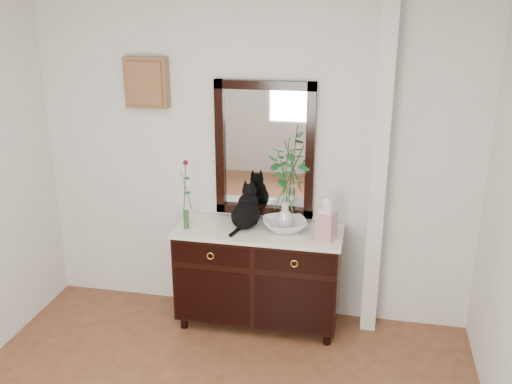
% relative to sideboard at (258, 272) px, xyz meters
% --- Properties ---
extents(wall_back, '(3.60, 0.04, 2.70)m').
position_rel_sideboard_xyz_m(wall_back, '(-0.10, 0.25, 0.88)').
color(wall_back, silver).
rests_on(wall_back, ground).
extents(pilaster, '(0.12, 0.20, 2.70)m').
position_rel_sideboard_xyz_m(pilaster, '(0.90, 0.17, 0.88)').
color(pilaster, silver).
rests_on(pilaster, ground).
extents(sideboard, '(1.33, 0.52, 0.82)m').
position_rel_sideboard_xyz_m(sideboard, '(0.00, 0.00, 0.00)').
color(sideboard, black).
rests_on(sideboard, ground).
extents(wall_mirror, '(0.80, 0.06, 1.10)m').
position_rel_sideboard_xyz_m(wall_mirror, '(-0.00, 0.24, 0.97)').
color(wall_mirror, black).
rests_on(wall_mirror, wall_back).
extents(key_cabinet, '(0.35, 0.10, 0.40)m').
position_rel_sideboard_xyz_m(key_cabinet, '(-0.95, 0.21, 1.48)').
color(key_cabinet, brown).
rests_on(key_cabinet, wall_back).
extents(cat, '(0.31, 0.36, 0.35)m').
position_rel_sideboard_xyz_m(cat, '(-0.11, 0.03, 0.55)').
color(cat, black).
rests_on(cat, sideboard).
extents(lotus_bowl, '(0.44, 0.44, 0.08)m').
position_rel_sideboard_xyz_m(lotus_bowl, '(0.20, 0.04, 0.42)').
color(lotus_bowl, white).
rests_on(lotus_bowl, sideboard).
extents(vase_branches, '(0.41, 0.41, 0.75)m').
position_rel_sideboard_xyz_m(vase_branches, '(0.20, 0.04, 0.77)').
color(vase_branches, silver).
rests_on(vase_branches, lotus_bowl).
extents(bud_vase_rose, '(0.08, 0.08, 0.58)m').
position_rel_sideboard_xyz_m(bud_vase_rose, '(-0.57, -0.08, 0.66)').
color(bud_vase_rose, '#2C5E2E').
rests_on(bud_vase_rose, sideboard).
extents(ginger_jar, '(0.16, 0.16, 0.35)m').
position_rel_sideboard_xyz_m(ginger_jar, '(0.54, -0.08, 0.55)').
color(ginger_jar, white).
rests_on(ginger_jar, sideboard).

